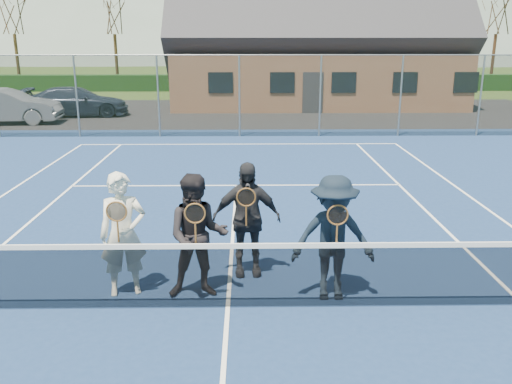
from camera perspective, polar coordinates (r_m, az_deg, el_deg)
The scene contains 20 objects.
ground at distance 26.99m, azimuth -1.55°, elevation 8.26°, with size 220.00×220.00×0.00m, color #304619.
court_surface at distance 7.65m, azimuth -2.98°, elevation -12.12°, with size 30.00×30.00×0.02m, color navy.
tarmac_carpark at distance 27.32m, azimuth -10.05°, elevation 8.13°, with size 40.00×12.00×0.01m, color black.
hedge_row at distance 38.87m, azimuth -1.39°, elevation 11.43°, with size 40.00×1.20×1.10m, color black.
hill_west at distance 104.98m, azimuth -15.70°, elevation 18.33°, with size 110.00×110.00×18.00m, color #56685C.
car_b at distance 25.98m, azimuth -24.84°, elevation 8.18°, with size 1.58×4.54×1.50m, color gray.
car_c at distance 27.30m, azimuth -18.34°, elevation 9.01°, with size 1.92×4.73×1.37m, color #1C2538.
court_markings at distance 7.64m, azimuth -2.99°, elevation -12.02°, with size 11.03×23.83×0.01m.
tennis_net at distance 7.42m, azimuth -3.04°, elevation -8.51°, with size 11.68×0.08×1.10m.
perimeter_fence at distance 20.36m, azimuth -1.76°, elevation 10.07°, with size 30.07×0.07×3.02m.
clubhouse at distance 30.97m, azimuth 6.21°, elevation 16.57°, with size 15.60×8.20×7.70m.
tree_a at distance 43.01m, azimuth -24.39°, elevation 17.52°, with size 3.20×3.20×7.77m.
tree_b at distance 40.87m, azimuth -14.86°, elevation 18.51°, with size 3.20×3.20×7.77m.
tree_c at distance 39.84m, azimuth 1.61°, elevation 19.09°, with size 3.20×3.20×7.77m.
tree_d at distance 41.50m, azimuth 16.31°, elevation 18.37°, with size 3.20×3.20×7.77m.
tree_e at distance 43.57m, azimuth 24.23°, elevation 17.50°, with size 3.20×3.20×7.77m.
player_a at distance 7.92m, azimuth -13.82°, elevation -4.36°, with size 0.75×0.59×1.80m.
player_b at distance 7.66m, azimuth -6.16°, elevation -4.67°, with size 0.91×0.73×1.80m.
player_c at distance 8.33m, azimuth -1.02°, elevation -2.86°, with size 1.08×0.53×1.80m.
player_d at distance 7.63m, azimuth 8.14°, elevation -4.84°, with size 1.17×0.68×1.80m.
Camera 1 is at (0.28, -6.75, 3.61)m, focal length 38.00 mm.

